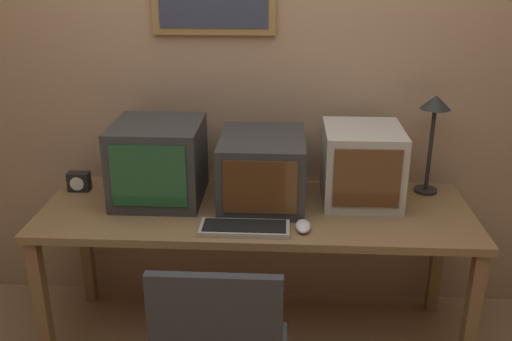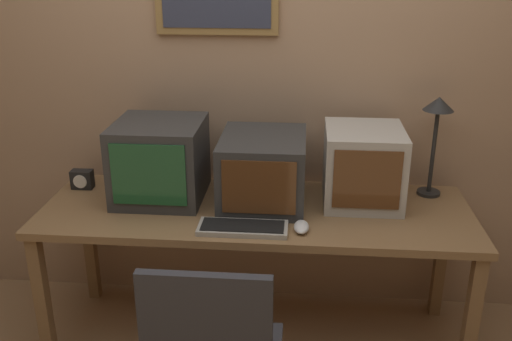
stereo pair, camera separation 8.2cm
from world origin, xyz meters
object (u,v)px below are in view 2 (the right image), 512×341
(monitor_right, at_px, (363,166))
(mouse_near_keyboard, at_px, (301,227))
(keyboard_main, at_px, (243,228))
(monitor_center, at_px, (263,169))
(monitor_left, at_px, (160,160))
(desk_lamp, at_px, (437,120))
(desk_clock, at_px, (82,179))

(monitor_right, distance_m, mouse_near_keyboard, 0.47)
(keyboard_main, bearing_deg, monitor_center, 79.00)
(monitor_left, xyz_separation_m, mouse_near_keyboard, (0.68, -0.31, -0.17))
(keyboard_main, relative_size, desk_lamp, 0.79)
(desk_clock, bearing_deg, mouse_near_keyboard, -18.72)
(monitor_left, height_order, monitor_right, monitor_left)
(monitor_left, bearing_deg, monitor_right, 2.14)
(monitor_left, distance_m, mouse_near_keyboard, 0.77)
(desk_clock, height_order, desk_lamp, desk_lamp)
(monitor_right, xyz_separation_m, keyboard_main, (-0.53, -0.36, -0.17))
(mouse_near_keyboard, distance_m, desk_lamp, 0.85)
(monitor_right, bearing_deg, desk_clock, 178.70)
(monitor_center, relative_size, monitor_right, 1.20)
(monitor_left, relative_size, desk_lamp, 0.87)
(monitor_right, distance_m, desk_lamp, 0.41)
(monitor_right, bearing_deg, mouse_near_keyboard, -129.17)
(monitor_left, distance_m, keyboard_main, 0.57)
(keyboard_main, height_order, mouse_near_keyboard, mouse_near_keyboard)
(desk_clock, bearing_deg, monitor_left, -9.01)
(monitor_center, bearing_deg, monitor_right, 5.35)
(keyboard_main, xyz_separation_m, desk_lamp, (0.87, 0.47, 0.37))
(mouse_near_keyboard, xyz_separation_m, desk_lamp, (0.62, 0.45, 0.36))
(monitor_center, relative_size, mouse_near_keyboard, 4.06)
(monitor_right, xyz_separation_m, desk_clock, (-1.39, 0.03, -0.13))
(keyboard_main, distance_m, desk_clock, 0.94)
(monitor_right, xyz_separation_m, mouse_near_keyboard, (-0.28, -0.34, -0.16))
(monitor_left, relative_size, mouse_near_keyboard, 3.62)
(monitor_center, distance_m, monitor_right, 0.47)
(monitor_right, relative_size, desk_clock, 3.78)
(monitor_left, height_order, desk_lamp, desk_lamp)
(monitor_left, distance_m, monitor_center, 0.49)
(monitor_center, bearing_deg, mouse_near_keyboard, -57.85)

